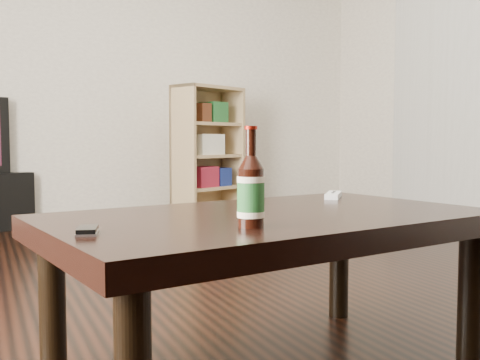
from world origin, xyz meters
name	(u,v)px	position (x,y,z in m)	size (l,w,h in m)	color
floor	(247,327)	(0.00, 0.00, -0.01)	(5.00, 6.00, 0.01)	black
wall_back	(96,66)	(0.00, 3.01, 1.35)	(5.00, 0.02, 2.70)	beige
chimney_breast	(465,54)	(2.35, 1.20, 1.35)	(0.30, 1.20, 2.70)	white
bookshelf	(206,153)	(0.81, 2.52, 0.61)	(0.69, 0.52, 1.17)	#A17F52
coffee_table	(270,235)	(-0.13, -0.43, 0.43)	(1.42, 0.97, 0.49)	black
beer_bottle	(251,192)	(-0.30, -0.65, 0.58)	(0.09, 0.09, 0.25)	black
phone	(87,231)	(-0.69, -0.58, 0.50)	(0.07, 0.10, 0.02)	silver
remote	(333,195)	(0.31, -0.12, 0.50)	(0.15, 0.17, 0.02)	silver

